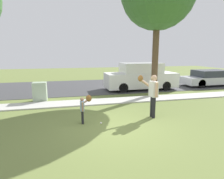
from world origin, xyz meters
TOP-DOWN VIEW (x-y plane):
  - ground_plane at (0.00, 3.50)m, footprint 48.00×48.00m
  - sidewalk_strip at (0.00, 3.60)m, footprint 36.00×1.20m
  - road_surface at (0.00, 8.60)m, footprint 36.00×6.80m
  - person_adult at (1.69, 0.72)m, footprint 0.70×0.63m
  - person_child at (-1.04, 0.70)m, footprint 0.45×0.40m
  - baseball at (-0.46, 0.45)m, footprint 0.07×0.07m
  - utility_cabinet at (-3.05, 4.56)m, footprint 0.70×0.58m
  - parked_van_white at (3.52, 6.48)m, footprint 5.00×1.95m
  - parked_sedan_silver at (9.53, 6.66)m, footprint 4.60×1.80m

SIDE VIEW (x-z plane):
  - ground_plane at x=0.00m, z-range 0.00..0.00m
  - road_surface at x=0.00m, z-range 0.00..0.02m
  - sidewalk_strip at x=0.00m, z-range 0.00..0.06m
  - baseball at x=-0.46m, z-range 0.00..0.07m
  - utility_cabinet at x=-3.05m, z-range 0.00..1.04m
  - parked_sedan_silver at x=9.53m, z-range 0.01..1.23m
  - person_child at x=-1.04m, z-range 0.16..1.20m
  - parked_van_white at x=3.52m, z-range -0.04..1.84m
  - person_adult at x=1.69m, z-range 0.20..1.93m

